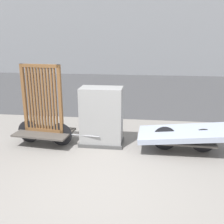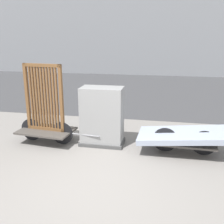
% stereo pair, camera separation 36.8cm
% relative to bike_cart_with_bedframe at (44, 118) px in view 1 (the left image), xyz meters
% --- Properties ---
extents(ground_plane, '(60.00, 60.00, 0.00)m').
position_rel_bike_cart_with_bedframe_xyz_m(ground_plane, '(1.57, -1.69, -0.64)').
color(ground_plane, gray).
extents(road_strip, '(56.00, 9.38, 0.01)m').
position_rel_bike_cart_with_bedframe_xyz_m(road_strip, '(1.57, 6.81, -0.64)').
color(road_strip, '#424244').
rests_on(road_strip, ground_plane).
extents(bike_cart_with_bedframe, '(1.99, 0.93, 1.85)m').
position_rel_bike_cart_with_bedframe_xyz_m(bike_cart_with_bedframe, '(0.00, 0.00, 0.00)').
color(bike_cart_with_bedframe, '#4C4742').
rests_on(bike_cart_with_bedframe, ground_plane).
extents(bike_cart_with_mattress, '(2.33, 1.00, 0.57)m').
position_rel_bike_cart_with_bedframe_xyz_m(bike_cart_with_mattress, '(3.15, 0.00, -0.26)').
color(bike_cart_with_mattress, '#4C4742').
rests_on(bike_cart_with_mattress, ground_plane).
extents(utility_cabinet, '(1.00, 0.59, 1.34)m').
position_rel_bike_cart_with_bedframe_xyz_m(utility_cabinet, '(1.31, 0.16, -0.01)').
color(utility_cabinet, '#4C4C4C').
rests_on(utility_cabinet, ground_plane).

